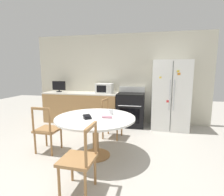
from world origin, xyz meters
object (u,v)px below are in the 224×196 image
at_px(microwave, 105,88).
at_px(refrigerator, 170,95).
at_px(dining_chair_near, 80,160).
at_px(countertop_tv, 59,86).
at_px(dining_chair_left, 47,130).
at_px(oven_range, 131,109).
at_px(dining_chair_far, 111,119).
at_px(wallet, 87,117).
at_px(candle_glass, 111,112).

bearing_deg(microwave, refrigerator, -2.71).
xyz_separation_m(refrigerator, dining_chair_near, (-1.38, -2.86, -0.47)).
distance_m(countertop_tv, dining_chair_left, 2.27).
bearing_deg(oven_range, countertop_tv, 178.91).
xyz_separation_m(countertop_tv, dining_chair_far, (1.86, -1.04, -0.64)).
relative_size(dining_chair_far, wallet, 5.17).
relative_size(refrigerator, dining_chair_near, 2.01).
xyz_separation_m(refrigerator, wallet, (-1.57, -2.05, -0.15)).
relative_size(oven_range, candle_glass, 11.94).
bearing_deg(oven_range, wallet, -104.36).
bearing_deg(candle_glass, dining_chair_near, -96.59).
bearing_deg(countertop_tv, refrigerator, -1.37).
bearing_deg(dining_chair_far, wallet, -1.53).
bearing_deg(dining_chair_far, oven_range, 169.02).
relative_size(dining_chair_far, candle_glass, 9.97).
relative_size(countertop_tv, wallet, 2.36).
relative_size(refrigerator, oven_range, 1.68).
height_order(candle_glass, wallet, candle_glass).
xyz_separation_m(microwave, wallet, (0.24, -2.13, -0.28)).
xyz_separation_m(oven_range, dining_chair_far, (-0.35, -1.00, -0.03)).
bearing_deg(dining_chair_far, candle_glass, 19.60).
bearing_deg(refrigerator, countertop_tv, 178.63).
relative_size(microwave, dining_chair_near, 0.52).
distance_m(microwave, dining_chair_near, 3.04).
relative_size(refrigerator, wallet, 10.39).
bearing_deg(countertop_tv, wallet, -51.73).
xyz_separation_m(dining_chair_far, wallet, (-0.19, -1.09, 0.33)).
bearing_deg(oven_range, refrigerator, -1.95).
height_order(refrigerator, dining_chair_far, refrigerator).
height_order(microwave, dining_chair_left, microwave).
xyz_separation_m(refrigerator, candle_glass, (-1.24, -1.66, -0.13)).
xyz_separation_m(microwave, dining_chair_near, (0.43, -2.95, -0.60)).
bearing_deg(dining_chair_left, candle_glass, 15.52).
distance_m(dining_chair_far, wallet, 1.15).
xyz_separation_m(microwave, dining_chair_left, (-0.61, -2.02, -0.60)).
xyz_separation_m(oven_range, candle_glass, (-0.21, -1.69, 0.30)).
xyz_separation_m(oven_range, dining_chair_left, (-1.38, -1.97, -0.03)).
relative_size(microwave, candle_glass, 5.23).
height_order(oven_range, wallet, oven_range).
height_order(dining_chair_far, wallet, dining_chair_far).
xyz_separation_m(microwave, countertop_tv, (-1.44, -0.01, 0.04)).
relative_size(dining_chair_left, wallet, 5.17).
relative_size(microwave, countertop_tv, 1.15).
height_order(microwave, wallet, microwave).
height_order(dining_chair_left, dining_chair_near, same).
xyz_separation_m(countertop_tv, wallet, (1.68, -2.12, -0.32)).
bearing_deg(candle_glass, countertop_tv, 139.11).
height_order(dining_chair_left, wallet, dining_chair_left).
bearing_deg(dining_chair_left, dining_chair_far, 45.37).
bearing_deg(countertop_tv, microwave, 0.33).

